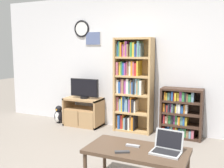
{
  "coord_description": "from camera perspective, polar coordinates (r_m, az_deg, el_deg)",
  "views": [
    {
      "loc": [
        1.61,
        -2.58,
        1.57
      ],
      "look_at": [
        -0.11,
        1.2,
        1.0
      ],
      "focal_mm": 42.0,
      "sensor_mm": 36.0,
      "label": 1
    }
  ],
  "objects": [
    {
      "name": "wall_back",
      "position": [
        5.06,
        5.75,
        4.76
      ],
      "size": [
        6.32,
        0.09,
        2.6
      ],
      "color": "silver",
      "rests_on": "ground_plane"
    },
    {
      "name": "tv_stand",
      "position": [
        5.4,
        -6.29,
        -6.01
      ],
      "size": [
        0.75,
        0.44,
        0.57
      ],
      "color": "tan",
      "rests_on": "ground_plane"
    },
    {
      "name": "television",
      "position": [
        5.28,
        -6.03,
        -1.0
      ],
      "size": [
        0.61,
        0.18,
        0.4
      ],
      "color": "black",
      "rests_on": "tv_stand"
    },
    {
      "name": "bookshelf_tall",
      "position": [
        4.95,
        4.28,
        -0.18
      ],
      "size": [
        0.71,
        0.32,
        1.76
      ],
      "color": "tan",
      "rests_on": "ground_plane"
    },
    {
      "name": "bookshelf_short",
      "position": [
        4.8,
        14.53,
        -6.17
      ],
      "size": [
        0.71,
        0.31,
        0.88
      ],
      "color": "#3D281E",
      "rests_on": "ground_plane"
    },
    {
      "name": "coffee_table",
      "position": [
        3.04,
        5.41,
        -14.68
      ],
      "size": [
        1.13,
        0.58,
        0.45
      ],
      "color": "#4C3828",
      "rests_on": "ground_plane"
    },
    {
      "name": "laptop",
      "position": [
        2.96,
        11.92,
        -13.3
      ],
      "size": [
        0.33,
        0.28,
        0.23
      ],
      "rotation": [
        0.0,
        0.0,
        -0.08
      ],
      "color": "#B7BABC",
      "rests_on": "coffee_table"
    },
    {
      "name": "remote_near_laptop",
      "position": [
        3.09,
        4.54,
        -13.23
      ],
      "size": [
        0.16,
        0.05,
        0.02
      ],
      "rotation": [
        0.0,
        0.0,
        1.61
      ],
      "color": "#99999E",
      "rests_on": "coffee_table"
    },
    {
      "name": "remote_far_from_laptop",
      "position": [
        2.91,
        2.21,
        -14.55
      ],
      "size": [
        0.16,
        0.12,
        0.02
      ],
      "rotation": [
        0.0,
        0.0,
        2.08
      ],
      "color": "#38383A",
      "rests_on": "coffee_table"
    },
    {
      "name": "penguin_figurine",
      "position": [
        5.68,
        -11.52,
        -6.64
      ],
      "size": [
        0.2,
        0.18,
        0.37
      ],
      "color": "black",
      "rests_on": "ground_plane"
    }
  ]
}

